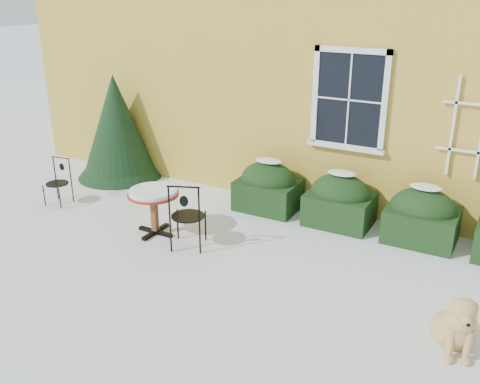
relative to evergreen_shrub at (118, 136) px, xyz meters
The scene contains 8 objects.
ground 4.63m from the evergreen_shrub, 35.25° to the right, with size 80.00×80.00×0.00m, color white.
house 6.21m from the evergreen_shrub, 49.63° to the left, with size 12.40×8.40×6.40m.
hedge_row 5.38m from the evergreen_shrub, ahead, with size 4.95×0.80×0.91m.
evergreen_shrub is the anchor object (origin of this frame).
bistro_table 2.95m from the evergreen_shrub, 38.65° to the right, with size 0.80×0.80×0.74m.
patio_chair_near 3.63m from the evergreen_shrub, 33.23° to the right, with size 0.60×0.60×1.05m.
patio_chair_far 1.71m from the evergreen_shrub, 88.86° to the right, with size 0.41×0.41×0.83m.
dog 7.39m from the evergreen_shrub, 20.60° to the right, with size 0.62×0.85×0.76m.
Camera 1 is at (3.47, -5.26, 3.71)m, focal length 40.00 mm.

